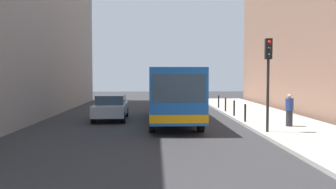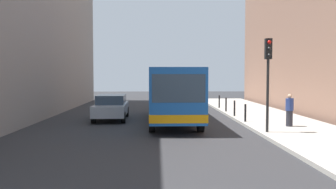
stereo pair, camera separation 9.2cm
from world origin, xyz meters
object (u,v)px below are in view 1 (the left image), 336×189
car_beside_bus (111,107)px  bollard_far (226,104)px  traffic_light (268,67)px  bollard_mid (234,108)px  bus (172,91)px  pedestrian_near_signal (289,110)px  bollard_near (245,113)px  bollard_farthest (219,102)px

car_beside_bus → bollard_far: bearing=-157.8°
traffic_light → bollard_mid: size_ratio=4.32×
bus → traffic_light: traffic_light is taller
bollard_mid → bollard_far: 2.74m
bollard_far → car_beside_bus: bearing=-156.7°
car_beside_bus → pedestrian_near_signal: (9.20, -4.09, 0.15)m
bollard_mid → bollard_near: bearing=-90.0°
bollard_near → bollard_far: same height
bollard_farthest → pedestrian_near_signal: (1.72, -10.06, 0.31)m
car_beside_bus → traffic_light: (7.58, -5.83, 2.22)m
bollard_farthest → pedestrian_near_signal: pedestrian_near_signal is taller
bollard_mid → bollard_far: (0.00, 2.74, 0.00)m
bus → bollard_far: size_ratio=11.62×
car_beside_bus → bollard_mid: (7.48, 0.48, -0.16)m
bus → bollard_mid: (3.89, 1.25, -1.10)m
bollard_farthest → pedestrian_near_signal: 10.21m
traffic_light → bollard_farthest: size_ratio=4.32×
bollard_near → pedestrian_near_signal: pedestrian_near_signal is taller
car_beside_bus → pedestrian_near_signal: 10.07m
pedestrian_near_signal → car_beside_bus: bearing=63.6°
bollard_far → pedestrian_near_signal: pedestrian_near_signal is taller
bollard_far → pedestrian_near_signal: 7.52m
traffic_light → bollard_mid: 6.75m
car_beside_bus → bollard_farthest: (7.48, 5.97, -0.16)m
bus → bollard_near: bearing=158.5°
traffic_light → bollard_far: (-0.10, 9.06, -2.38)m
bollard_far → bollard_farthest: size_ratio=1.00×
bollard_far → bollard_farthest: 2.74m
car_beside_bus → bollard_mid: 7.49m
car_beside_bus → bollard_near: size_ratio=4.67×
car_beside_bus → bollard_mid: car_beside_bus is taller
bollard_farthest → traffic_light: bearing=-89.5°
bollard_far → traffic_light: bearing=-89.4°
traffic_light → bollard_farthest: traffic_light is taller
bollard_mid → pedestrian_near_signal: pedestrian_near_signal is taller
bollard_farthest → bollard_far: bearing=-90.0°
bollard_near → bollard_far: (0.00, 5.48, 0.00)m
traffic_light → bollard_mid: (-0.10, 6.31, -2.38)m
bollard_farthest → bollard_near: bearing=-90.0°
bollard_farthest → bollard_mid: bearing=-90.0°
bus → bollard_near: 4.31m
car_beside_bus → bollard_farthest: 9.57m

